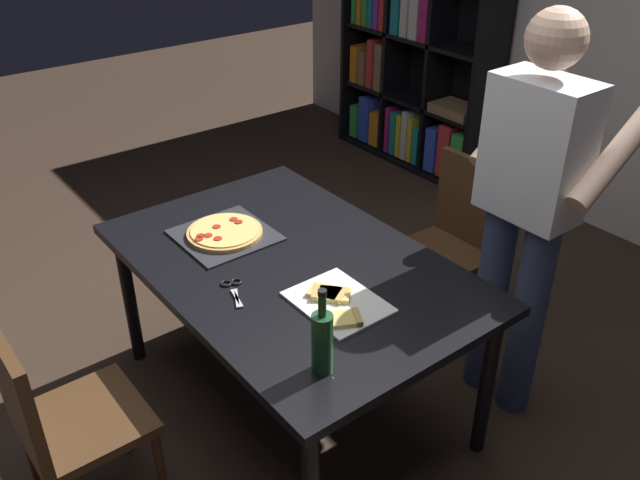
{
  "coord_description": "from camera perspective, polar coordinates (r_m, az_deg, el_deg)",
  "views": [
    {
      "loc": [
        1.9,
        -1.33,
        2.23
      ],
      "look_at": [
        0.0,
        0.15,
        0.8
      ],
      "focal_mm": 37.84,
      "sensor_mm": 36.0,
      "label": 1
    }
  ],
  "objects": [
    {
      "name": "ground_plane",
      "position": [
        3.22,
        -2.16,
        -13.2
      ],
      "size": [
        12.0,
        12.0,
        0.0
      ],
      "primitive_type": "plane",
      "color": "#38281E"
    },
    {
      "name": "dining_table",
      "position": [
        2.79,
        -2.43,
        -3.08
      ],
      "size": [
        1.59,
        1.05,
        0.75
      ],
      "color": "black",
      "rests_on": "ground_plane"
    },
    {
      "name": "chair_near_camera",
      "position": [
        2.59,
        -21.35,
        -13.65
      ],
      "size": [
        0.42,
        0.42,
        0.9
      ],
      "color": "#472D19",
      "rests_on": "ground_plane"
    },
    {
      "name": "chair_far_side",
      "position": [
        3.47,
        11.26,
        0.35
      ],
      "size": [
        0.42,
        0.42,
        0.9
      ],
      "color": "#472D19",
      "rests_on": "ground_plane"
    },
    {
      "name": "bookshelf",
      "position": [
        5.33,
        8.1,
        15.77
      ],
      "size": [
        1.4,
        0.35,
        1.95
      ],
      "color": "black",
      "rests_on": "ground_plane"
    },
    {
      "name": "person_serving_pizza",
      "position": [
        2.81,
        17.32,
        3.15
      ],
      "size": [
        0.55,
        0.54,
        1.75
      ],
      "color": "#38476B",
      "rests_on": "ground_plane"
    },
    {
      "name": "pepperoni_pizza_on_tray",
      "position": [
        2.95,
        -8.06,
        0.57
      ],
      "size": [
        0.39,
        0.39,
        0.04
      ],
      "color": "#2D2D33",
      "rests_on": "dining_table"
    },
    {
      "name": "pizza_slices_on_towel",
      "position": [
        2.5,
        1.37,
        -5.27
      ],
      "size": [
        0.36,
        0.29,
        0.03
      ],
      "color": "white",
      "rests_on": "dining_table"
    },
    {
      "name": "wine_bottle",
      "position": [
        2.15,
        0.18,
        -8.56
      ],
      "size": [
        0.07,
        0.07,
        0.32
      ],
      "color": "#194723",
      "rests_on": "dining_table"
    },
    {
      "name": "kitchen_scissors",
      "position": [
        2.61,
        -7.35,
        -4.05
      ],
      "size": [
        0.2,
        0.12,
        0.01
      ],
      "color": "silver",
      "rests_on": "dining_table"
    }
  ]
}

